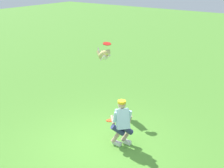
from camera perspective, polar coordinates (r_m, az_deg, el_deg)
ground_plane at (r=8.23m, az=-2.95°, el=-12.07°), size 60.00×60.00×0.00m
person at (r=7.99m, az=1.97°, el=-7.34°), size 0.71×0.59×1.29m
dog at (r=9.94m, az=-1.61°, el=5.64°), size 0.90×0.56×0.56m
frisbee_flying at (r=9.69m, az=-0.99°, el=7.81°), size 0.38×0.38×0.08m
frisbee_held at (r=8.24m, az=-0.19°, el=-7.07°), size 0.36×0.36×0.10m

